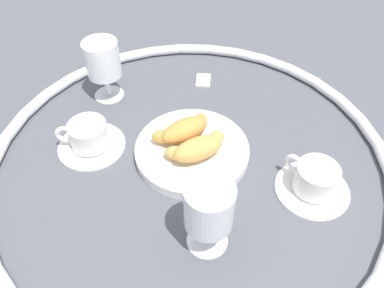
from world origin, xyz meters
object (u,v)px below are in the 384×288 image
(croissant_large, at_px, (199,147))
(croissant_small, at_px, (184,130))
(pastry_plate, at_px, (192,150))
(sugar_packet, at_px, (203,80))
(juice_glass_left, at_px, (103,62))
(juice_glass_right, at_px, (209,209))
(coffee_cup_far, at_px, (314,181))
(coffee_cup_near, at_px, (89,137))

(croissant_large, xyz_separation_m, croissant_small, (0.02, 0.05, 0.00))
(pastry_plate, bearing_deg, sugar_packet, 34.14)
(croissant_small, relative_size, sugar_packet, 2.61)
(pastry_plate, relative_size, juice_glass_left, 1.62)
(juice_glass_left, xyz_separation_m, juice_glass_right, (-0.15, -0.41, 0.00))
(coffee_cup_far, height_order, juice_glass_left, juice_glass_left)
(coffee_cup_near, bearing_deg, coffee_cup_far, -63.84)
(juice_glass_right, bearing_deg, coffee_cup_near, 87.67)
(pastry_plate, height_order, juice_glass_right, juice_glass_right)
(coffee_cup_near, bearing_deg, croissant_small, -47.95)
(coffee_cup_near, relative_size, juice_glass_right, 0.97)
(croissant_large, height_order, sugar_packet, croissant_large)
(juice_glass_left, bearing_deg, coffee_cup_far, -83.03)
(coffee_cup_near, height_order, coffee_cup_far, same)
(pastry_plate, height_order, coffee_cup_far, coffee_cup_far)
(pastry_plate, height_order, sugar_packet, pastry_plate)
(coffee_cup_far, bearing_deg, juice_glass_right, 159.00)
(pastry_plate, xyz_separation_m, juice_glass_right, (-0.13, -0.14, 0.08))
(croissant_small, height_order, juice_glass_left, juice_glass_left)
(pastry_plate, bearing_deg, juice_glass_left, 86.63)
(croissant_large, height_order, croissant_small, same)
(croissant_small, distance_m, juice_glass_right, 0.23)
(coffee_cup_near, relative_size, sugar_packet, 2.72)
(croissant_large, bearing_deg, juice_glass_left, 85.44)
(croissant_large, bearing_deg, coffee_cup_near, 119.66)
(coffee_cup_near, relative_size, coffee_cup_far, 1.00)
(croissant_small, distance_m, coffee_cup_near, 0.19)
(croissant_small, bearing_deg, juice_glass_left, 88.53)
(juice_glass_left, bearing_deg, coffee_cup_near, -143.53)
(croissant_large, xyz_separation_m, coffee_cup_near, (-0.11, 0.19, -0.02))
(juice_glass_right, distance_m, sugar_packet, 0.44)
(juice_glass_right, xyz_separation_m, sugar_packet, (0.33, 0.28, -0.09))
(juice_glass_left, bearing_deg, pastry_plate, -93.37)
(coffee_cup_near, distance_m, juice_glass_left, 0.18)
(croissant_large, height_order, coffee_cup_near, croissant_large)
(juice_glass_right, bearing_deg, pastry_plate, 48.01)
(pastry_plate, height_order, croissant_large, croissant_large)
(juice_glass_left, height_order, sugar_packet, juice_glass_left)
(pastry_plate, xyz_separation_m, croissant_small, (0.01, 0.03, 0.03))
(croissant_small, relative_size, juice_glass_right, 0.93)
(croissant_large, xyz_separation_m, juice_glass_left, (0.02, 0.29, 0.05))
(croissant_small, relative_size, coffee_cup_far, 0.96)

